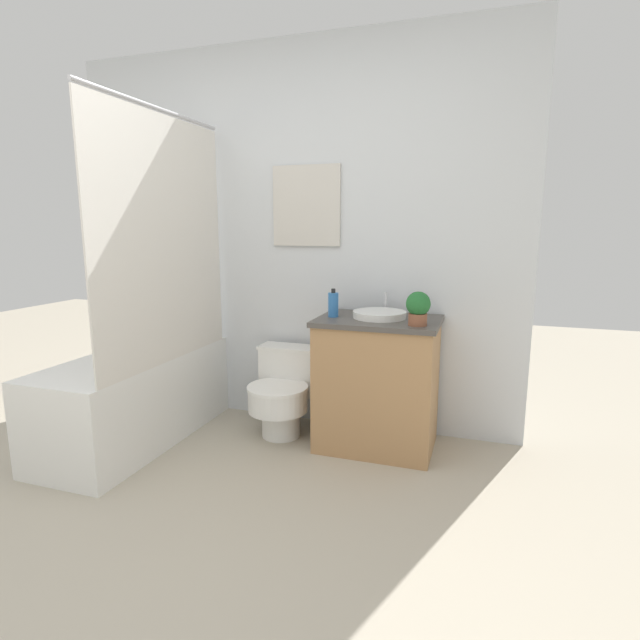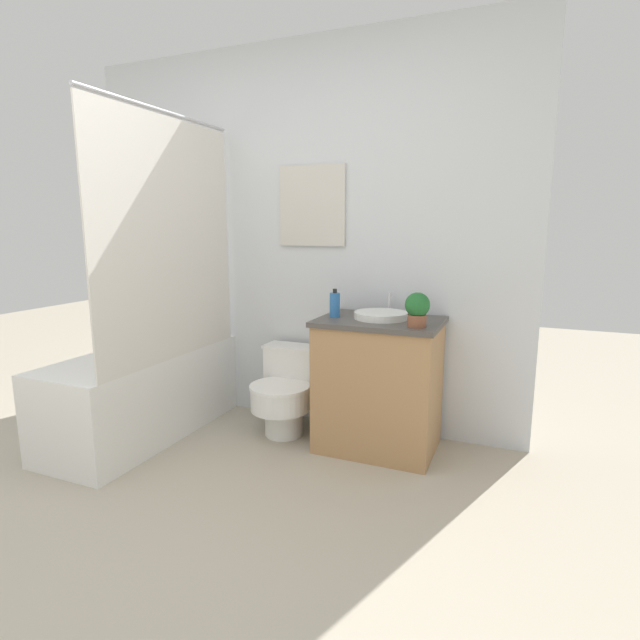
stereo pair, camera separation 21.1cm
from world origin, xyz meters
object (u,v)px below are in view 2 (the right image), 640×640
toilet (287,390)px  sink (381,315)px  potted_plant (417,308)px  soap_bottle (335,305)px

toilet → sink: 0.81m
sink → potted_plant: bearing=-33.3°
sink → potted_plant: size_ratio=1.88×
toilet → sink: size_ratio=1.57×
soap_bottle → potted_plant: bearing=-11.6°
sink → toilet: bearing=-178.4°
toilet → soap_bottle: 0.68m
toilet → soap_bottle: size_ratio=3.24×
soap_bottle → sink: bearing=11.7°
potted_plant → sink: bearing=146.7°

